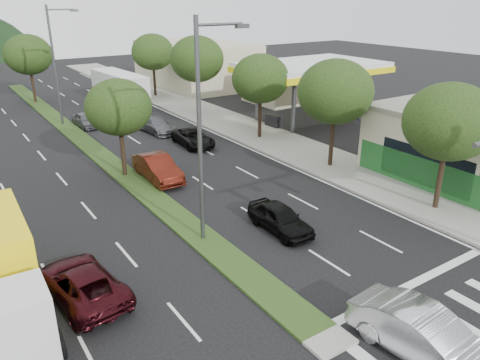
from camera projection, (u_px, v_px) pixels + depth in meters
ground at (320, 336)px, 15.79m from camera, size 160.00×160.00×0.00m
sidewalk_right at (231, 123)px, 41.54m from camera, size 5.00×90.00×0.15m
median at (79, 138)px, 37.40m from camera, size 1.60×56.00×0.12m
storefront_right at (471, 146)px, 29.00m from camera, size 9.00×10.00×4.00m
gas_canopy at (311, 69)px, 40.90m from camera, size 12.20×8.20×5.25m
bldg_right_far at (196, 64)px, 58.90m from camera, size 10.00×16.00×5.20m
tree_r_a at (449, 122)px, 23.31m from camera, size 4.60×4.60×6.63m
tree_r_b at (335, 92)px, 29.41m from camera, size 4.80×4.80×6.94m
tree_r_c at (260, 79)px, 35.69m from camera, size 4.40×4.40×6.48m
tree_r_d at (197, 59)px, 43.26m from camera, size 5.00×5.00×7.17m
tree_r_e at (153, 52)px, 51.09m from camera, size 4.60×4.60×6.71m
tree_med_near at (119, 107)px, 28.06m from camera, size 4.00×4.00×6.02m
tree_med_far at (28, 55)px, 47.93m from camera, size 4.80×4.80×6.94m
streetlight_near at (203, 124)px, 20.02m from camera, size 2.60×0.25×10.00m
streetlight_mid at (56, 60)px, 39.33m from camera, size 2.60×0.25×10.00m
sedan_silver at (425, 336)px, 14.60m from camera, size 2.19×5.05×1.62m
suv_maroon at (82, 283)px, 17.52m from camera, size 2.80×5.03×1.33m
car_queue_a at (280, 218)px, 22.58m from camera, size 1.67×3.97×1.34m
car_queue_b at (156, 125)px, 38.90m from camera, size 2.18×4.57×1.28m
car_queue_c at (158, 168)px, 28.85m from camera, size 1.74×4.71×1.54m
car_queue_d at (193, 138)px, 35.46m from camera, size 2.31×4.55×1.23m
car_queue_e at (85, 120)px, 40.49m from camera, size 1.65×3.67×1.22m
motorhome at (120, 88)px, 47.85m from camera, size 3.30×8.98×3.39m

